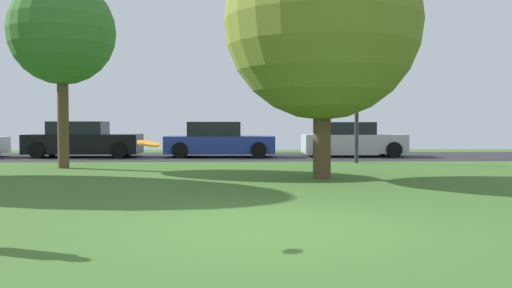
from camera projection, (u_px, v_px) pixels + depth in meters
The scene contains 9 objects.
ground_plane at pixel (269, 228), 7.51m from camera, with size 44.00×44.00×0.00m, color #3D6628.
road_strip at pixel (247, 156), 23.48m from camera, with size 44.00×6.40×0.01m, color #28282B.
maple_tree_far at pixel (322, 22), 14.11m from camera, with size 4.97×4.97×6.46m.
birch_tree_lone at pixel (62, 32), 17.32m from camera, with size 3.27×3.27×5.87m.
frisbee_disc at pixel (148, 144), 6.77m from camera, with size 0.37×0.37×0.08m.
parked_car_black at pixel (83, 141), 23.12m from camera, with size 4.58×2.06×1.47m.
parked_car_blue at pixel (219, 141), 23.21m from camera, with size 4.48×2.05×1.45m.
parked_car_silver at pixel (352, 141), 23.54m from camera, with size 4.21×2.01×1.44m.
street_lamp_post at pixel (357, 99), 19.74m from camera, with size 0.14×0.14×4.50m, color #2D2D33.
Camera 1 is at (-0.44, -7.45, 1.41)m, focal length 39.35 mm.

